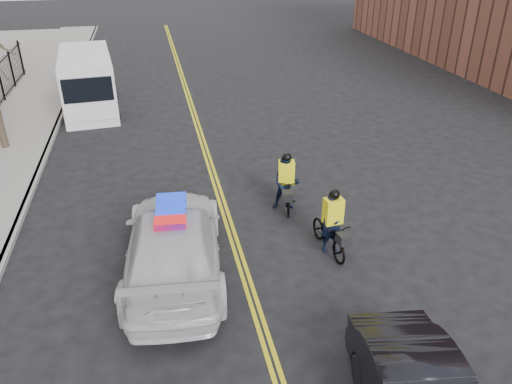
{
  "coord_description": "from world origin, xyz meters",
  "views": [
    {
      "loc": [
        -1.83,
        -9.63,
        7.6
      ],
      "look_at": [
        0.68,
        2.11,
        1.3
      ],
      "focal_mm": 35.0,
      "sensor_mm": 36.0,
      "label": 1
    }
  ],
  "objects_px": {
    "cargo_van": "(88,83)",
    "cyclist_near": "(332,230)",
    "police_cruiser": "(174,243)",
    "cyclist_far": "(286,187)"
  },
  "relations": [
    {
      "from": "cyclist_near",
      "to": "cyclist_far",
      "type": "height_order",
      "value": "cyclist_far"
    },
    {
      "from": "cargo_van",
      "to": "cyclist_near",
      "type": "bearing_deg",
      "value": -68.17
    },
    {
      "from": "police_cruiser",
      "to": "cyclist_far",
      "type": "bearing_deg",
      "value": -139.32
    },
    {
      "from": "cargo_van",
      "to": "cyclist_near",
      "type": "distance_m",
      "value": 15.48
    },
    {
      "from": "cyclist_near",
      "to": "cargo_van",
      "type": "bearing_deg",
      "value": 110.77
    },
    {
      "from": "cyclist_near",
      "to": "cyclist_far",
      "type": "xyz_separation_m",
      "value": [
        -0.58,
        2.48,
        0.09
      ]
    },
    {
      "from": "cyclist_near",
      "to": "cyclist_far",
      "type": "distance_m",
      "value": 2.55
    },
    {
      "from": "cargo_van",
      "to": "cyclist_far",
      "type": "height_order",
      "value": "cargo_van"
    },
    {
      "from": "police_cruiser",
      "to": "cyclist_near",
      "type": "bearing_deg",
      "value": -174.18
    },
    {
      "from": "cargo_van",
      "to": "cyclist_near",
      "type": "height_order",
      "value": "cargo_van"
    }
  ]
}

